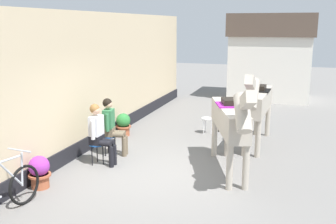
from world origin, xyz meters
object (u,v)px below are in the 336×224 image
seated_visitor_near (99,131)px  flower_planter_farthest (123,124)px  seated_visitor_far (111,124)px  spare_stool_white (207,120)px  saddled_horse_far (258,102)px  flower_planter_nearest (39,171)px  saddled_horse_near (231,120)px  leaning_bicycle (1,194)px

seated_visitor_near → flower_planter_farthest: 2.40m
seated_visitor_far → flower_planter_farthest: size_ratio=2.17×
flower_planter_farthest → seated_visitor_near: bearing=-78.5°
spare_stool_white → seated_visitor_near: bearing=-118.0°
seated_visitor_far → flower_planter_farthest: bearing=105.0°
seated_visitor_near → flower_planter_farthest: bearing=101.5°
saddled_horse_far → flower_planter_nearest: bearing=-133.1°
seated_visitor_far → saddled_horse_far: (3.24, 1.76, 0.38)m
seated_visitor_near → seated_visitor_far: bearing=92.9°
saddled_horse_near → flower_planter_farthest: size_ratio=4.47×
saddled_horse_near → seated_visitor_near: bearing=-172.5°
leaning_bicycle → seated_visitor_near: bearing=82.2°
seated_visitor_far → spare_stool_white: (1.77, 2.56, -0.38)m
leaning_bicycle → saddled_horse_near: bearing=43.7°
saddled_horse_far → flower_planter_nearest: (-3.71, -3.97, -0.82)m
seated_visitor_near → leaning_bicycle: 2.75m
seated_visitor_near → leaning_bicycle: bearing=-97.8°
flower_planter_farthest → saddled_horse_near: bearing=-30.2°
leaning_bicycle → spare_stool_white: (2.10, 5.95, 0.00)m
saddled_horse_far → leaning_bicycle: saddled_horse_far is taller
seated_visitor_near → spare_stool_white: 3.70m
saddled_horse_near → flower_planter_farthest: bearing=149.8°
seated_visitor_far → leaning_bicycle: size_ratio=0.79×
seated_visitor_near → leaning_bicycle: (-0.37, -2.70, -0.38)m
saddled_horse_near → saddled_horse_far: (0.36, 2.07, 0.00)m
saddled_horse_near → leaning_bicycle: size_ratio=1.63×
seated_visitor_near → flower_planter_nearest: seated_visitor_near is taller
seated_visitor_near → saddled_horse_near: bearing=7.5°
flower_planter_nearest → saddled_horse_near: bearing=29.5°
flower_planter_farthest → spare_stool_white: 2.40m
seated_visitor_far → saddled_horse_far: saddled_horse_far is taller
saddled_horse_far → flower_planter_nearest: 5.49m
saddled_horse_near → flower_planter_nearest: bearing=-150.5°
seated_visitor_near → saddled_horse_far: 4.05m
saddled_horse_far → flower_planter_farthest: 3.77m
leaning_bicycle → flower_planter_nearest: bearing=96.2°
seated_visitor_near → saddled_horse_far: (3.21, 2.45, 0.38)m
flower_planter_nearest → saddled_horse_far: bearing=46.9°
saddled_horse_near → seated_visitor_far: bearing=173.8°
seated_visitor_near → leaning_bicycle: seated_visitor_near is taller
flower_planter_farthest → flower_planter_nearest: bearing=-90.4°
saddled_horse_near → spare_stool_white: size_ratio=6.23×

